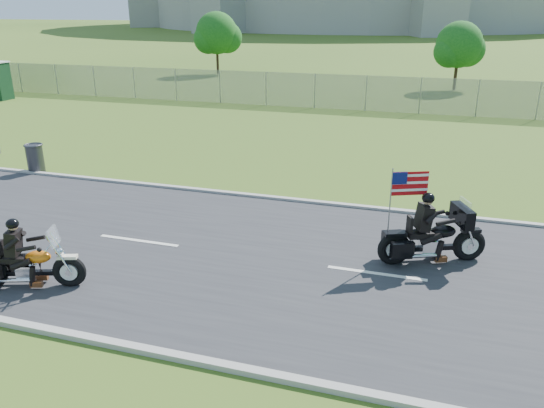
% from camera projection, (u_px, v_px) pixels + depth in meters
% --- Properties ---
extents(ground, '(420.00, 420.00, 0.00)m').
position_uv_depth(ground, '(211.00, 252.00, 12.95)').
color(ground, '#344D18').
rests_on(ground, ground).
extents(road, '(120.00, 8.00, 0.04)m').
position_uv_depth(road, '(211.00, 251.00, 12.94)').
color(road, '#28282B').
rests_on(road, ground).
extents(curb_north, '(120.00, 0.18, 0.12)m').
position_uv_depth(curb_north, '(263.00, 197.00, 16.56)').
color(curb_north, '#9E9B93').
rests_on(curb_north, ground).
extents(curb_south, '(120.00, 0.18, 0.12)m').
position_uv_depth(curb_south, '(120.00, 345.00, 9.31)').
color(curb_south, '#9E9B93').
rests_on(curb_south, ground).
extents(fence, '(60.00, 0.03, 2.00)m').
position_uv_depth(fence, '(266.00, 89.00, 31.89)').
color(fence, gray).
rests_on(fence, ground).
extents(tree_fence_near, '(3.52, 3.28, 4.75)m').
position_uv_depth(tree_fence_near, '(459.00, 47.00, 37.13)').
color(tree_fence_near, '#382316').
rests_on(tree_fence_near, ground).
extents(tree_fence_mid, '(3.96, 3.69, 5.30)m').
position_uv_depth(tree_fence_mid, '(217.00, 35.00, 46.13)').
color(tree_fence_mid, '#382316').
rests_on(tree_fence_mid, ground).
extents(motorcycle_lead, '(2.29, 1.07, 1.59)m').
position_uv_depth(motorcycle_lead, '(28.00, 266.00, 11.16)').
color(motorcycle_lead, black).
rests_on(motorcycle_lead, ground).
extents(motorcycle_follow, '(2.46, 1.38, 2.17)m').
position_uv_depth(motorcycle_follow, '(432.00, 239.00, 12.22)').
color(motorcycle_follow, black).
rests_on(motorcycle_follow, ground).
extents(trash_can, '(0.61, 0.61, 1.01)m').
position_uv_depth(trash_can, '(35.00, 159.00, 19.03)').
color(trash_can, '#3C3C42').
rests_on(trash_can, ground).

